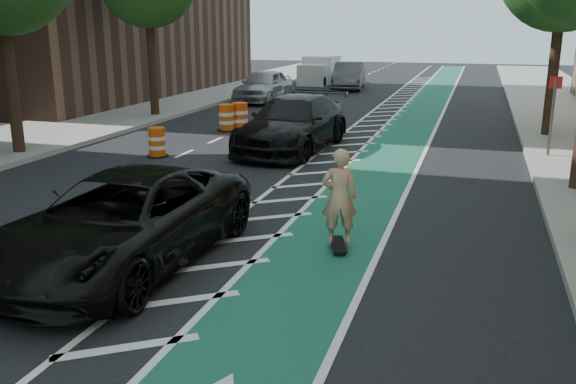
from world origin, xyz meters
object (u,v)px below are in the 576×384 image
at_px(skateboarder, 339,197).
at_px(barrel_a, 157,143).
at_px(suv_near, 124,220).
at_px(suv_far, 293,123).

relative_size(skateboarder, barrel_a, 1.94).
relative_size(skateboarder, suv_near, 0.31).
bearing_deg(skateboarder, barrel_a, -59.02).
xyz_separation_m(suv_near, suv_far, (-0.14, 10.22, 0.08)).
xyz_separation_m(skateboarder, suv_near, (-3.27, -1.72, -0.22)).
bearing_deg(suv_far, suv_near, -85.43).
bearing_deg(barrel_a, suv_far, 32.00).
xyz_separation_m(suv_far, barrel_a, (-3.66, -2.29, -0.43)).
bearing_deg(barrel_a, suv_near, -64.39).
relative_size(skateboarder, suv_far, 0.30).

